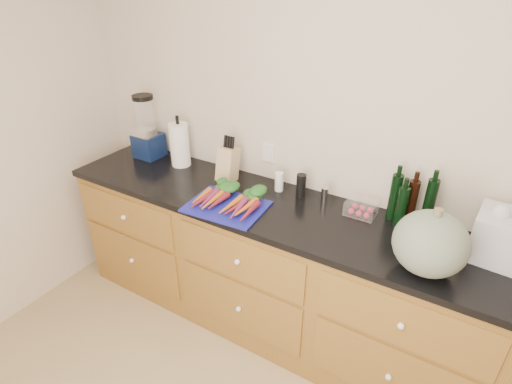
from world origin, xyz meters
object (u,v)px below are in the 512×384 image
Objects in this scene: paper_towel at (180,145)px; blender_appliance at (147,131)px; cutting_board at (227,206)px; knife_block at (228,164)px; tomato_box at (361,208)px; carrots at (231,198)px; squash at (430,243)px.

blender_appliance is at bearing -179.52° from paper_towel.
knife_block reaches higher than cutting_board.
knife_block is at bearing -178.06° from tomato_box.
blender_appliance is at bearing 178.60° from knife_block.
knife_block is (-0.19, 0.25, 0.07)m from carrots.
carrots is 0.92× the size of blender_appliance.
blender_appliance reaches higher than knife_block.
blender_appliance reaches higher than paper_towel.
blender_appliance is at bearing -179.55° from tomato_box.
carrots is 0.96m from blender_appliance.
blender_appliance reaches higher than cutting_board.
knife_block is (-0.19, 0.30, 0.10)m from cutting_board.
blender_appliance is 0.30m from paper_towel.
squash is 1.49× the size of knife_block.
squash is (1.10, 0.01, 0.14)m from cutting_board.
blender_appliance reaches higher than squash.
carrots is 1.39× the size of paper_towel.
cutting_board is at bearing -27.69° from paper_towel.
knife_block is at bearing 167.33° from squash.
paper_towel reaches higher than cutting_board.
cutting_board is 0.98m from blender_appliance.
blender_appliance is 2.07× the size of knife_block.
blender_appliance reaches higher than carrots.
paper_towel is 1.37× the size of knife_block.
blender_appliance is (-2.01, 0.31, 0.05)m from squash.
cutting_board is 1.47× the size of paper_towel.
tomato_box is at bearing 1.94° from knife_block.
knife_block reaches higher than carrots.
tomato_box is (0.69, 0.33, 0.03)m from cutting_board.
blender_appliance is 1.51× the size of paper_towel.
carrots is 0.33m from knife_block.
squash is 1.32m from knife_block.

